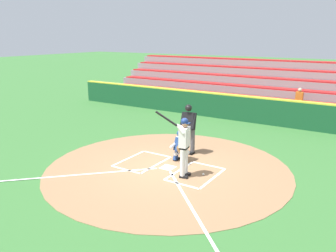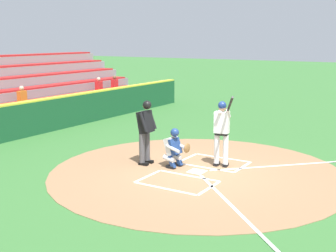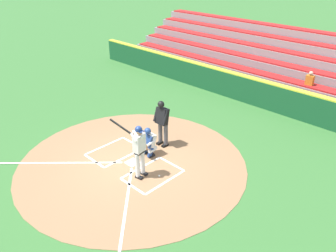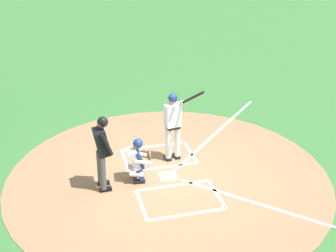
{
  "view_description": "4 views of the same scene",
  "coord_description": "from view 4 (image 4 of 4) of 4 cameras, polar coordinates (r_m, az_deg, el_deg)",
  "views": [
    {
      "loc": [
        -5.73,
        8.95,
        4.26
      ],
      "look_at": [
        0.37,
        -0.6,
        1.25
      ],
      "focal_mm": 36.72,
      "sensor_mm": 36.0,
      "label": 1
    },
    {
      "loc": [
        10.29,
        5.45,
        3.59
      ],
      "look_at": [
        0.26,
        -0.77,
        1.24
      ],
      "focal_mm": 47.45,
      "sensor_mm": 36.0,
      "label": 2
    },
    {
      "loc": [
        -8.03,
        6.41,
        6.73
      ],
      "look_at": [
        -0.57,
        -1.21,
        1.23
      ],
      "focal_mm": 36.68,
      "sensor_mm": 36.0,
      "label": 3
    },
    {
      "loc": [
        9.86,
        -2.59,
        6.28
      ],
      "look_at": [
        -0.52,
        0.13,
        1.14
      ],
      "focal_mm": 51.15,
      "sensor_mm": 36.0,
      "label": 4
    }
  ],
  "objects": [
    {
      "name": "ground_plane",
      "position": [
        11.97,
        0.02,
        -6.05
      ],
      "size": [
        120.0,
        120.0,
        0.0
      ],
      "primitive_type": "plane",
      "color": "#387033"
    },
    {
      "name": "dirt_circle",
      "position": [
        11.97,
        0.02,
        -6.02
      ],
      "size": [
        8.0,
        8.0,
        0.01
      ],
      "primitive_type": "cylinder",
      "color": "#99704C",
      "rests_on": "ground"
    },
    {
      "name": "home_plate_and_chalk",
      "position": [
        12.18,
        4.05,
        -5.42
      ],
      "size": [
        7.93,
        4.91,
        0.01
      ],
      "color": "white",
      "rests_on": "dirt_circle"
    },
    {
      "name": "batter",
      "position": [
        12.21,
        0.64,
        0.49
      ],
      "size": [
        0.87,
        0.84,
        2.13
      ],
      "color": "white",
      "rests_on": "ground"
    },
    {
      "name": "catcher",
      "position": [
        11.57,
        -3.62,
        -3.91
      ],
      "size": [
        0.59,
        0.65,
        1.13
      ],
      "color": "black",
      "rests_on": "ground"
    },
    {
      "name": "plate_umpire",
      "position": [
        11.09,
        -7.88,
        -2.66
      ],
      "size": [
        0.59,
        0.43,
        1.86
      ],
      "color": "#4C4C51",
      "rests_on": "ground"
    },
    {
      "name": "baseball",
      "position": [
        13.02,
        -1.7,
        -3.08
      ],
      "size": [
        0.07,
        0.07,
        0.07
      ],
      "primitive_type": "sphere",
      "color": "white",
      "rests_on": "ground"
    }
  ]
}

